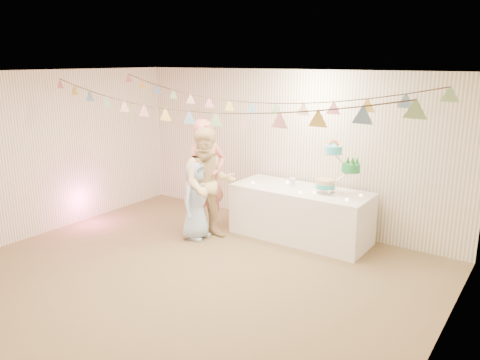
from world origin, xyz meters
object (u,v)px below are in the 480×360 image
Objects in this scene: table at (300,214)px; person_child at (196,200)px; cake_stand at (337,173)px; person_adult_a at (206,178)px; person_adult_b at (209,184)px.

person_child reaches higher than table.
cake_stand is 2.03m from person_adult_a.
person_adult_a is (-1.34, -0.67, 0.52)m from table.
person_adult_b is (-1.18, -0.82, 0.48)m from table.
person_adult_b is at bearing -57.08° from person_child.
person_adult_a is at bearing -3.84° from person_child.
table is 2.88× the size of cake_stand.
person_adult_a reaches higher than cake_stand.
person_adult_b is 0.32m from person_child.
table is 1.16× the size of person_adult_a.
table is at bearing -12.20° from person_adult_b.
cake_stand is (0.55, 0.05, 0.72)m from table.
person_adult_a is 1.05× the size of person_adult_b.
person_adult_a is 0.40m from person_child.
table is 1.22× the size of person_adult_b.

